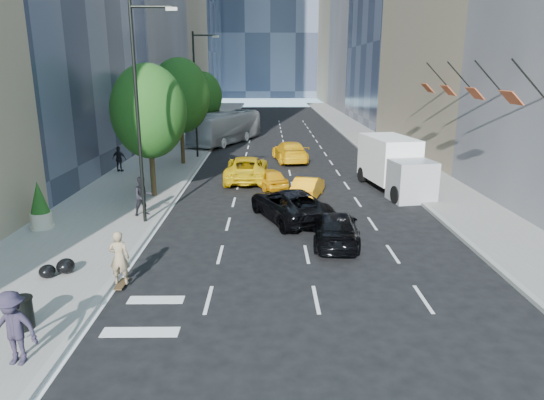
{
  "coord_description": "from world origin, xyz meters",
  "views": [
    {
      "loc": [
        -0.54,
        -18.35,
        7.23
      ],
      "look_at": [
        -0.38,
        2.52,
        1.6
      ],
      "focal_mm": 32.0,
      "sensor_mm": 36.0,
      "label": 1
    }
  ],
  "objects_px": {
    "black_sedan_lincoln": "(289,204)",
    "city_bus": "(226,128)",
    "black_sedan_mercedes": "(335,228)",
    "box_truck": "(394,164)",
    "planter_shrub": "(40,206)",
    "trash_can": "(22,314)",
    "skateboarder": "(120,261)"
  },
  "relations": [
    {
      "from": "black_sedan_lincoln",
      "to": "black_sedan_mercedes",
      "type": "relative_size",
      "value": 1.19
    },
    {
      "from": "trash_can",
      "to": "city_bus",
      "type": "bearing_deg",
      "value": 85.83
    },
    {
      "from": "skateboarder",
      "to": "planter_shrub",
      "type": "height_order",
      "value": "planter_shrub"
    },
    {
      "from": "black_sedan_lincoln",
      "to": "box_truck",
      "type": "distance_m",
      "value": 8.97
    },
    {
      "from": "black_sedan_mercedes",
      "to": "planter_shrub",
      "type": "bearing_deg",
      "value": -1.9
    },
    {
      "from": "trash_can",
      "to": "skateboarder",
      "type": "bearing_deg",
      "value": 58.03
    },
    {
      "from": "black_sedan_mercedes",
      "to": "city_bus",
      "type": "bearing_deg",
      "value": -70.96
    },
    {
      "from": "box_truck",
      "to": "trash_can",
      "type": "height_order",
      "value": "box_truck"
    },
    {
      "from": "skateboarder",
      "to": "black_sedan_mercedes",
      "type": "relative_size",
      "value": 0.4
    },
    {
      "from": "black_sedan_lincoln",
      "to": "box_truck",
      "type": "xyz_separation_m",
      "value": [
        6.65,
        5.96,
        0.85
      ]
    },
    {
      "from": "city_bus",
      "to": "planter_shrub",
      "type": "bearing_deg",
      "value": -80.18
    },
    {
      "from": "city_bus",
      "to": "planter_shrub",
      "type": "xyz_separation_m",
      "value": [
        -6.2,
        -27.61,
        -0.37
      ]
    },
    {
      "from": "black_sedan_mercedes",
      "to": "box_truck",
      "type": "xyz_separation_m",
      "value": [
        4.83,
        9.41,
        0.95
      ]
    },
    {
      "from": "black_sedan_lincoln",
      "to": "city_bus",
      "type": "relative_size",
      "value": 0.49
    },
    {
      "from": "black_sedan_lincoln",
      "to": "box_truck",
      "type": "bearing_deg",
      "value": -159.88
    },
    {
      "from": "black_sedan_lincoln",
      "to": "trash_can",
      "type": "distance_m",
      "value": 13.38
    },
    {
      "from": "black_sedan_mercedes",
      "to": "box_truck",
      "type": "relative_size",
      "value": 0.67
    },
    {
      "from": "black_sedan_mercedes",
      "to": "trash_can",
      "type": "height_order",
      "value": "black_sedan_mercedes"
    },
    {
      "from": "trash_can",
      "to": "planter_shrub",
      "type": "xyz_separation_m",
      "value": [
        -3.53,
        9.0,
        0.61
      ]
    },
    {
      "from": "skateboarder",
      "to": "planter_shrub",
      "type": "distance_m",
      "value": 8.08
    },
    {
      "from": "black_sedan_mercedes",
      "to": "trash_can",
      "type": "xyz_separation_m",
      "value": [
        -9.8,
        -7.3,
        -0.09
      ]
    },
    {
      "from": "skateboarder",
      "to": "box_truck",
      "type": "distance_m",
      "value": 18.73
    },
    {
      "from": "black_sedan_mercedes",
      "to": "skateboarder",
      "type": "bearing_deg",
      "value": 33.85
    },
    {
      "from": "trash_can",
      "to": "box_truck",
      "type": "bearing_deg",
      "value": 48.81
    },
    {
      "from": "black_sedan_lincoln",
      "to": "box_truck",
      "type": "relative_size",
      "value": 0.8
    },
    {
      "from": "box_truck",
      "to": "planter_shrub",
      "type": "height_order",
      "value": "box_truck"
    },
    {
      "from": "box_truck",
      "to": "trash_can",
      "type": "bearing_deg",
      "value": -140.73
    },
    {
      "from": "trash_can",
      "to": "planter_shrub",
      "type": "distance_m",
      "value": 9.69
    },
    {
      "from": "black_sedan_lincoln",
      "to": "city_bus",
      "type": "xyz_separation_m",
      "value": [
        -5.3,
        25.87,
        0.8
      ]
    },
    {
      "from": "box_truck",
      "to": "planter_shrub",
      "type": "xyz_separation_m",
      "value": [
        -18.15,
        -7.71,
        -0.42
      ]
    },
    {
      "from": "planter_shrub",
      "to": "city_bus",
      "type": "bearing_deg",
      "value": 77.34
    },
    {
      "from": "skateboarder",
      "to": "black_sedan_lincoln",
      "type": "xyz_separation_m",
      "value": [
        6.1,
        7.74,
        -0.17
      ]
    }
  ]
}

